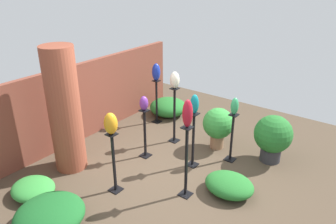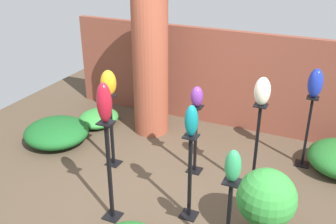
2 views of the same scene
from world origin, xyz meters
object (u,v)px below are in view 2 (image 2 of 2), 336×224
object	(u,v)px
pedestal_ivory	(256,153)
pedestal_teal	(190,181)
art_vase_jade	(233,166)
art_vase_teal	(191,121)
brick_pillar	(150,65)
pedestal_amber	(112,134)
potted_plant_back_center	(266,201)
pedestal_ruby	(110,176)
art_vase_ruby	(104,103)
pedestal_cobalt	(307,135)
art_vase_amber	(108,83)
art_vase_ivory	(262,91)
art_vase_cobalt	(315,83)
art_vase_violet	(197,97)
pedestal_violet	(195,143)

from	to	relation	value
pedestal_ivory	pedestal_teal	distance (m)	1.02
pedestal_teal	art_vase_jade	xyz separation A→B (m)	(0.61, -0.49, 0.66)
art_vase_jade	art_vase_teal	bearing A→B (deg)	141.02
brick_pillar	pedestal_amber	xyz separation A→B (m)	(-0.02, -1.21, -0.67)
pedestal_teal	potted_plant_back_center	size ratio (longest dim) A/B	1.24
pedestal_ruby	art_vase_ruby	world-z (taller)	art_vase_ruby
brick_pillar	pedestal_amber	size ratio (longest dim) A/B	2.14
pedestal_cobalt	art_vase_teal	distance (m)	2.22
pedestal_teal	art_vase_ruby	bearing A→B (deg)	-154.26
pedestal_amber	art_vase_teal	size ratio (longest dim) A/B	3.00
pedestal_ivory	art_vase_amber	xyz separation A→B (m)	(-2.01, -0.22, 0.71)
art_vase_ivory	pedestal_cobalt	bearing A→B (deg)	59.96
pedestal_ruby	art_vase_ruby	size ratio (longest dim) A/B	2.82
pedestal_ivory	pedestal_teal	size ratio (longest dim) A/B	1.12
art_vase_cobalt	art_vase_jade	xyz separation A→B (m)	(-0.49, -2.25, -0.12)
pedestal_teal	art_vase_cobalt	xyz separation A→B (m)	(1.10, 1.76, 0.78)
art_vase_ruby	art_vase_jade	xyz separation A→B (m)	(1.44, -0.09, -0.34)
art_vase_violet	art_vase_cobalt	size ratio (longest dim) A/B	0.69
brick_pillar	pedestal_ivory	world-z (taller)	brick_pillar
pedestal_teal	art_vase_amber	size ratio (longest dim) A/B	3.02
art_vase_ivory	potted_plant_back_center	size ratio (longest dim) A/B	0.40
pedestal_amber	art_vase_teal	world-z (taller)	art_vase_teal
art_vase_violet	potted_plant_back_center	distance (m)	1.66
pedestal_violet	pedestal_cobalt	bearing A→B (deg)	30.48
art_vase_violet	art_vase_jade	xyz separation A→B (m)	(0.90, -1.44, 0.00)
brick_pillar	art_vase_ruby	size ratio (longest dim) A/B	5.17
art_vase_ivory	art_vase_teal	xyz separation A→B (m)	(-0.57, -0.85, -0.13)
art_vase_violet	art_vase_ivory	distance (m)	0.90
pedestal_ruby	pedestal_ivory	bearing A→B (deg)	41.75
pedestal_amber	art_vase_teal	distance (m)	1.76
brick_pillar	art_vase_teal	size ratio (longest dim) A/B	6.42
pedestal_amber	potted_plant_back_center	world-z (taller)	pedestal_amber
pedestal_amber	art_vase_jade	distance (m)	2.43
art_vase_jade	pedestal_violet	bearing A→B (deg)	122.01
pedestal_amber	art_vase_teal	bearing A→B (deg)	-23.38
brick_pillar	pedestal_teal	bearing A→B (deg)	-52.13
pedestal_amber	potted_plant_back_center	xyz separation A→B (m)	(2.34, -0.66, 0.03)
pedestal_cobalt	art_vase_cobalt	bearing A→B (deg)	-90.00
art_vase_ruby	pedestal_teal	bearing A→B (deg)	25.74
art_vase_ivory	art_vase_jade	bearing A→B (deg)	-88.18
pedestal_violet	art_vase_amber	size ratio (longest dim) A/B	2.79
brick_pillar	potted_plant_back_center	xyz separation A→B (m)	(2.31, -1.87, -0.64)
pedestal_violet	art_vase_ivory	xyz separation A→B (m)	(0.86, -0.10, 0.95)
art_vase_ivory	potted_plant_back_center	bearing A→B (deg)	-70.06
art_vase_cobalt	art_vase_jade	distance (m)	2.31
brick_pillar	pedestal_teal	world-z (taller)	brick_pillar
art_vase_teal	potted_plant_back_center	size ratio (longest dim) A/B	0.41
brick_pillar	art_vase_ivory	world-z (taller)	brick_pillar
brick_pillar	art_vase_teal	bearing A→B (deg)	-52.13
potted_plant_back_center	art_vase_amber	bearing A→B (deg)	164.15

